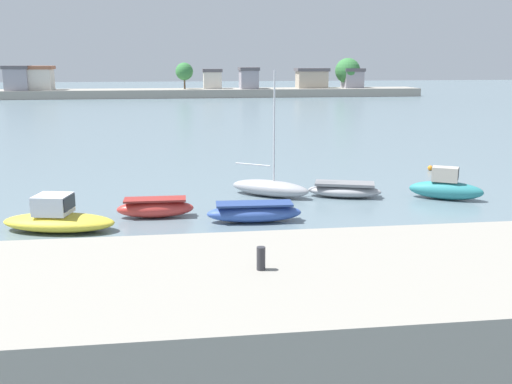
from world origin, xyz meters
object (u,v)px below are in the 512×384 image
object	(u,v)px
moored_boat_0	(58,219)
mooring_buoy_0	(430,168)
moored_boat_2	(254,213)
moored_boat_4	(344,190)
moored_boat_1	(155,208)
mooring_bollard	(261,258)
mooring_buoy_1	(7,251)
moored_boat_3	(270,188)
moored_boat_5	(446,188)

from	to	relation	value
moored_boat_0	mooring_buoy_0	distance (m)	27.24
moored_boat_2	moored_boat_4	bearing A→B (deg)	40.33
moored_boat_1	moored_boat_0	bearing A→B (deg)	-156.61
mooring_bollard	moored_boat_2	size ratio (longest dim) A/B	0.13
moored_boat_0	mooring_buoy_1	world-z (taller)	moored_boat_0
moored_boat_3	mooring_buoy_0	size ratio (longest dim) A/B	19.76
moored_boat_2	moored_boat_5	bearing A→B (deg)	18.33
mooring_bollard	mooring_buoy_1	distance (m)	14.48
mooring_buoy_0	moored_boat_1	bearing A→B (deg)	-151.72
moored_boat_5	moored_boat_3	bearing A→B (deg)	-163.33
moored_boat_1	mooring_buoy_0	size ratio (longest dim) A/B	10.60
moored_boat_2	moored_boat_5	world-z (taller)	moored_boat_5
mooring_bollard	moored_boat_1	xyz separation A→B (m)	(-3.21, 15.93, -2.58)
mooring_bollard	moored_boat_3	size ratio (longest dim) A/B	0.08
mooring_buoy_0	moored_boat_5	bearing A→B (deg)	-108.68
mooring_buoy_0	mooring_bollard	bearing A→B (deg)	-121.84
moored_boat_0	moored_boat_5	world-z (taller)	moored_boat_5
moored_boat_3	mooring_buoy_1	size ratio (longest dim) A/B	29.58
moored_boat_0	moored_boat_5	xyz separation A→B (m)	(21.23, 3.66, 0.10)
moored_boat_5	mooring_buoy_0	bearing A→B (deg)	100.28
moored_boat_1	moored_boat_2	xyz separation A→B (m)	(4.96, -1.57, -0.01)
mooring_buoy_0	moored_boat_4	bearing A→B (deg)	-139.32
moored_boat_4	mooring_buoy_0	distance (m)	11.44
moored_boat_3	moored_boat_5	bearing A→B (deg)	21.74
mooring_bollard	moored_boat_2	distance (m)	14.69
moored_boat_1	mooring_buoy_0	world-z (taller)	moored_boat_1
mooring_bollard	moored_boat_5	size ratio (longest dim) A/B	0.14
moored_boat_4	moored_boat_5	bearing A→B (deg)	4.06
mooring_buoy_0	mooring_buoy_1	world-z (taller)	mooring_buoy_0
moored_boat_2	mooring_buoy_0	bearing A→B (deg)	41.98
moored_boat_3	mooring_buoy_1	distance (m)	15.66
moored_boat_3	mooring_buoy_1	world-z (taller)	moored_boat_3
mooring_bollard	mooring_buoy_1	size ratio (longest dim) A/B	2.42
moored_boat_0	moored_boat_1	distance (m)	4.91
moored_boat_3	mooring_buoy_1	xyz separation A→B (m)	(-12.70, -9.16, -0.39)
mooring_bollard	mooring_buoy_0	distance (m)	31.35
mooring_bollard	moored_boat_2	bearing A→B (deg)	83.05
moored_boat_4	mooring_buoy_0	xyz separation A→B (m)	(8.67, 7.46, -0.23)
moored_boat_2	moored_boat_3	xyz separation A→B (m)	(1.69, 5.54, 0.04)
moored_boat_0	moored_boat_2	bearing A→B (deg)	14.08
moored_boat_5	mooring_buoy_1	bearing A→B (deg)	-134.00
mooring_buoy_1	moored_boat_3	bearing A→B (deg)	35.80
mooring_bollard	moored_boat_5	xyz separation A→B (m)	(13.49, 17.70, -2.38)
mooring_bollard	mooring_buoy_0	xyz separation A→B (m)	(16.47, 26.52, -2.88)
mooring_bollard	moored_boat_1	world-z (taller)	mooring_bollard
moored_boat_0	moored_boat_3	bearing A→B (deg)	39.81
moored_boat_0	moored_boat_4	distance (m)	16.32
moored_boat_4	moored_boat_5	world-z (taller)	moored_boat_5
moored_boat_0	moored_boat_1	bearing A→B (deg)	34.79
moored_boat_4	moored_boat_0	bearing A→B (deg)	-144.62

